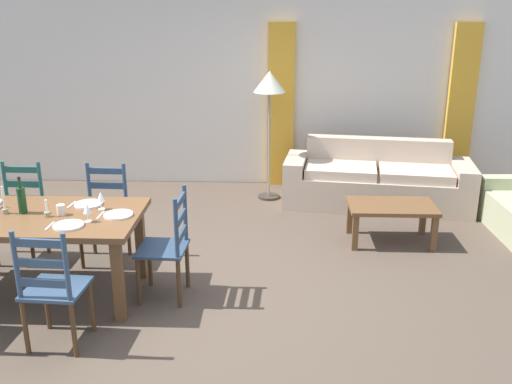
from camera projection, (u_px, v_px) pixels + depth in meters
name	position (u px, v px, depth m)	size (l,w,h in m)	color
ground_plane	(183.00, 291.00, 5.04)	(9.60, 9.60, 0.02)	#4F4035
wall_far	(217.00, 86.00, 7.74)	(9.60, 0.16, 2.70)	silver
curtain_panel_left	(281.00, 106.00, 7.66)	(0.35, 0.08, 2.20)	gold
curtain_panel_right	(460.00, 108.00, 7.58)	(0.35, 0.08, 2.20)	gold
dining_table	(27.00, 224.00, 4.75)	(1.90, 0.96, 0.75)	brown
dining_chair_near_right	(52.00, 288.00, 4.07)	(0.45, 0.43, 0.96)	#304661
dining_chair_far_left	(21.00, 212.00, 5.55)	(0.43, 0.41, 0.96)	#21534C
dining_chair_far_right	(105.00, 214.00, 5.50)	(0.44, 0.42, 0.96)	navy
dining_chair_head_east	(168.00, 245.00, 4.79)	(0.42, 0.44, 0.96)	navy
dinner_plate_near_right	(68.00, 225.00, 4.46)	(0.24, 0.24, 0.02)	white
fork_near_right	(50.00, 226.00, 4.47)	(0.02, 0.17, 0.01)	silver
dinner_plate_far_right	(89.00, 204.00, 4.94)	(0.24, 0.24, 0.02)	white
fork_far_right	(72.00, 205.00, 4.94)	(0.02, 0.17, 0.01)	silver
dinner_plate_head_east	(118.00, 215.00, 4.69)	(0.24, 0.24, 0.02)	white
fork_head_east	(101.00, 215.00, 4.70)	(0.02, 0.17, 0.01)	silver
wine_bottle	(22.00, 200.00, 4.72)	(0.07, 0.07, 0.32)	#143819
wine_glass_near_right	(87.00, 209.00, 4.53)	(0.06, 0.06, 0.16)	white
wine_glass_far_right	(101.00, 197.00, 4.80)	(0.06, 0.06, 0.16)	white
coffee_cup_primary	(61.00, 210.00, 4.70)	(0.07, 0.07, 0.09)	beige
candle_tall	(4.00, 206.00, 4.72)	(0.05, 0.05, 0.24)	#998C66
candle_short	(47.00, 212.00, 4.66)	(0.05, 0.05, 0.15)	#998C66
couch	(377.00, 182.00, 7.13)	(2.37, 1.10, 0.80)	#BBA58E
coffee_table	(391.00, 210.00, 5.96)	(0.90, 0.56, 0.42)	brown
standing_lamp	(270.00, 90.00, 7.00)	(0.40, 0.40, 1.64)	#332D28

